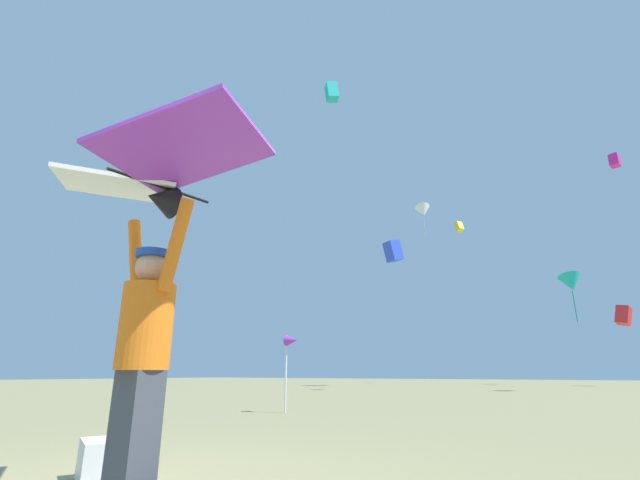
{
  "coord_description": "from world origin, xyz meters",
  "views": [
    {
      "loc": [
        2.83,
        -2.11,
        0.8
      ],
      "look_at": [
        0.29,
        1.92,
        2.25
      ],
      "focal_mm": 24.61,
      "sensor_mm": 36.0,
      "label": 1
    }
  ],
  "objects_px": {
    "distant_kite_teal_mid_right": "(332,92)",
    "distant_kite_red_far_center": "(623,315)",
    "distant_kite_yellow_overhead_distant": "(459,227)",
    "distant_kite_white_low_right": "(423,211)",
    "distant_kite_teal_low_left": "(571,283)",
    "kite_flyer_person": "(143,351)",
    "distant_kite_magenta_mid_left": "(614,161)",
    "marker_flag": "(291,345)",
    "cooler_box": "(102,460)",
    "distant_kite_blue_high_right": "(393,251)",
    "held_stunt_kite": "(151,175)"
  },
  "relations": [
    {
      "from": "distant_kite_teal_mid_right",
      "to": "distant_kite_red_far_center",
      "type": "relative_size",
      "value": 1.06
    },
    {
      "from": "distant_kite_yellow_overhead_distant",
      "to": "distant_kite_white_low_right",
      "type": "relative_size",
      "value": 0.56
    },
    {
      "from": "distant_kite_red_far_center",
      "to": "distant_kite_white_low_right",
      "type": "bearing_deg",
      "value": -119.51
    },
    {
      "from": "distant_kite_yellow_overhead_distant",
      "to": "distant_kite_teal_low_left",
      "type": "xyz_separation_m",
      "value": [
        8.17,
        -13.33,
        -8.07
      ]
    },
    {
      "from": "kite_flyer_person",
      "to": "distant_kite_magenta_mid_left",
      "type": "height_order",
      "value": "distant_kite_magenta_mid_left"
    },
    {
      "from": "distant_kite_yellow_overhead_distant",
      "to": "marker_flag",
      "type": "xyz_separation_m",
      "value": [
        3.27,
        -28.91,
        -11.54
      ]
    },
    {
      "from": "distant_kite_magenta_mid_left",
      "to": "distant_kite_red_far_center",
      "type": "bearing_deg",
      "value": -132.27
    },
    {
      "from": "cooler_box",
      "to": "marker_flag",
      "type": "bearing_deg",
      "value": 138.22
    },
    {
      "from": "distant_kite_yellow_overhead_distant",
      "to": "marker_flag",
      "type": "distance_m",
      "value": 31.3
    },
    {
      "from": "distant_kite_magenta_mid_left",
      "to": "distant_kite_teal_low_left",
      "type": "bearing_deg",
      "value": -106.1
    },
    {
      "from": "distant_kite_blue_high_right",
      "to": "cooler_box",
      "type": "xyz_separation_m",
      "value": [
        7.42,
        -24.01,
        -8.4
      ]
    },
    {
      "from": "distant_kite_magenta_mid_left",
      "to": "cooler_box",
      "type": "relative_size",
      "value": 2.2
    },
    {
      "from": "distant_kite_yellow_overhead_distant",
      "to": "cooler_box",
      "type": "relative_size",
      "value": 2.08
    },
    {
      "from": "distant_kite_blue_high_right",
      "to": "held_stunt_kite",
      "type": "bearing_deg",
      "value": -71.28
    },
    {
      "from": "distant_kite_yellow_overhead_distant",
      "to": "distant_kite_magenta_mid_left",
      "type": "distance_m",
      "value": 12.12
    },
    {
      "from": "distant_kite_blue_high_right",
      "to": "marker_flag",
      "type": "xyz_separation_m",
      "value": [
        5.11,
        -18.37,
        -7.16
      ]
    },
    {
      "from": "cooler_box",
      "to": "kite_flyer_person",
      "type": "bearing_deg",
      "value": 1.8
    },
    {
      "from": "distant_kite_yellow_overhead_distant",
      "to": "distant_kite_white_low_right",
      "type": "xyz_separation_m",
      "value": [
        2.36,
        -16.53,
        -4.31
      ]
    },
    {
      "from": "distant_kite_yellow_overhead_distant",
      "to": "distant_kite_red_far_center",
      "type": "distance_m",
      "value": 13.67
    },
    {
      "from": "distant_kite_blue_high_right",
      "to": "distant_kite_yellow_overhead_distant",
      "type": "height_order",
      "value": "distant_kite_yellow_overhead_distant"
    },
    {
      "from": "distant_kite_teal_mid_right",
      "to": "distant_kite_magenta_mid_left",
      "type": "xyz_separation_m",
      "value": [
        17.39,
        11.14,
        -5.75
      ]
    },
    {
      "from": "marker_flag",
      "to": "distant_kite_teal_mid_right",
      "type": "bearing_deg",
      "value": 117.68
    },
    {
      "from": "distant_kite_red_far_center",
      "to": "distant_kite_yellow_overhead_distant",
      "type": "bearing_deg",
      "value": 167.16
    },
    {
      "from": "distant_kite_white_low_right",
      "to": "cooler_box",
      "type": "distance_m",
      "value": 20.18
    },
    {
      "from": "distant_kite_yellow_overhead_distant",
      "to": "cooler_box",
      "type": "bearing_deg",
      "value": -80.84
    },
    {
      "from": "cooler_box",
      "to": "distant_kite_blue_high_right",
      "type": "bearing_deg",
      "value": 133.16
    },
    {
      "from": "distant_kite_magenta_mid_left",
      "to": "cooler_box",
      "type": "xyz_separation_m",
      "value": [
        -6.2,
        -33.72,
        -15.53
      ]
    },
    {
      "from": "distant_kite_white_low_right",
      "to": "held_stunt_kite",
      "type": "bearing_deg",
      "value": -77.53
    },
    {
      "from": "held_stunt_kite",
      "to": "distant_kite_teal_low_left",
      "type": "height_order",
      "value": "distant_kite_teal_low_left"
    },
    {
      "from": "held_stunt_kite",
      "to": "distant_kite_yellow_overhead_distant",
      "type": "xyz_separation_m",
      "value": [
        -6.46,
        35.06,
        10.76
      ]
    },
    {
      "from": "kite_flyer_person",
      "to": "distant_kite_blue_high_right",
      "type": "bearing_deg",
      "value": 108.82
    },
    {
      "from": "held_stunt_kite",
      "to": "distant_kite_red_far_center",
      "type": "height_order",
      "value": "distant_kite_red_far_center"
    },
    {
      "from": "distant_kite_blue_high_right",
      "to": "distant_kite_white_low_right",
      "type": "height_order",
      "value": "distant_kite_blue_high_right"
    },
    {
      "from": "held_stunt_kite",
      "to": "cooler_box",
      "type": "height_order",
      "value": "held_stunt_kite"
    },
    {
      "from": "distant_kite_blue_high_right",
      "to": "kite_flyer_person",
      "type": "bearing_deg",
      "value": -71.18
    },
    {
      "from": "held_stunt_kite",
      "to": "distant_kite_blue_high_right",
      "type": "xyz_separation_m",
      "value": [
        -8.31,
        24.51,
        6.38
      ]
    },
    {
      "from": "distant_kite_teal_low_left",
      "to": "cooler_box",
      "type": "distance_m",
      "value": 21.9
    },
    {
      "from": "held_stunt_kite",
      "to": "distant_kite_white_low_right",
      "type": "xyz_separation_m",
      "value": [
        -4.1,
        18.53,
        6.46
      ]
    },
    {
      "from": "held_stunt_kite",
      "to": "distant_kite_blue_high_right",
      "type": "bearing_deg",
      "value": 108.72
    },
    {
      "from": "distant_kite_blue_high_right",
      "to": "distant_kite_teal_low_left",
      "type": "relative_size",
      "value": 0.64
    },
    {
      "from": "distant_kite_red_far_center",
      "to": "distant_kite_teal_low_left",
      "type": "bearing_deg",
      "value": -101.43
    },
    {
      "from": "cooler_box",
      "to": "marker_flag",
      "type": "relative_size",
      "value": 0.3
    },
    {
      "from": "kite_flyer_person",
      "to": "distant_kite_blue_high_right",
      "type": "xyz_separation_m",
      "value": [
        -8.32,
        24.42,
        7.61
      ]
    },
    {
      "from": "held_stunt_kite",
      "to": "distant_kite_yellow_overhead_distant",
      "type": "relative_size",
      "value": 2.12
    },
    {
      "from": "kite_flyer_person",
      "to": "distant_kite_red_far_center",
      "type": "xyz_separation_m",
      "value": [
        3.91,
        32.6,
        3.42
      ]
    },
    {
      "from": "distant_kite_teal_low_left",
      "to": "marker_flag",
      "type": "relative_size",
      "value": 1.47
    },
    {
      "from": "distant_kite_red_far_center",
      "to": "distant_kite_teal_low_left",
      "type": "height_order",
      "value": "distant_kite_teal_low_left"
    },
    {
      "from": "held_stunt_kite",
      "to": "marker_flag",
      "type": "distance_m",
      "value": 6.97
    },
    {
      "from": "distant_kite_red_far_center",
      "to": "distant_kite_white_low_right",
      "type": "distance_m",
      "value": 16.83
    },
    {
      "from": "distant_kite_yellow_overhead_distant",
      "to": "distant_kite_teal_mid_right",
      "type": "xyz_separation_m",
      "value": [
        -5.62,
        -11.98,
        8.5
      ]
    }
  ]
}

